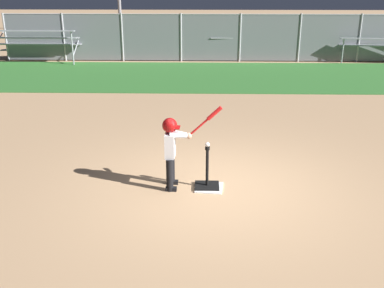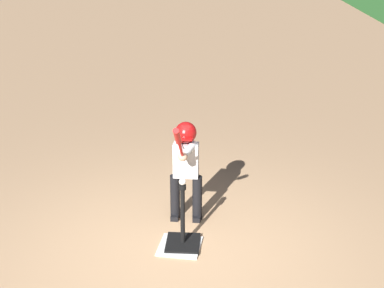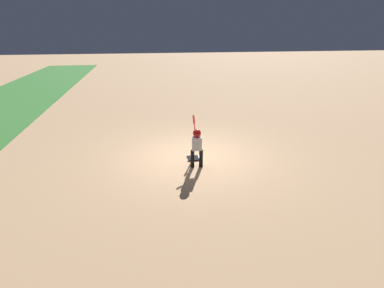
# 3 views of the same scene
# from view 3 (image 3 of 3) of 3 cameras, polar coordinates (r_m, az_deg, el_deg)

# --- Properties ---
(ground_plane) EXTENTS (90.00, 90.00, 0.00)m
(ground_plane) POSITION_cam_3_polar(r_m,az_deg,el_deg) (9.87, 0.17, -2.30)
(ground_plane) COLOR tan
(home_plate) EXTENTS (0.48, 0.48, 0.02)m
(home_plate) POSITION_cam_3_polar(r_m,az_deg,el_deg) (9.70, 0.38, -2.67)
(home_plate) COLOR white
(home_plate) RESTS_ON ground_plane
(batting_tee) EXTENTS (0.40, 0.36, 0.72)m
(batting_tee) POSITION_cam_3_polar(r_m,az_deg,el_deg) (9.63, 0.21, -2.23)
(batting_tee) COLOR black
(batting_tee) RESTS_ON ground_plane
(batter_child) EXTENTS (0.95, 0.38, 1.41)m
(batter_child) POSITION_cam_3_polar(r_m,az_deg,el_deg) (8.86, 0.90, 0.25)
(batter_child) COLOR black
(batter_child) RESTS_ON ground_plane
(baseball) EXTENTS (0.07, 0.07, 0.07)m
(baseball) POSITION_cam_3_polar(r_m,az_deg,el_deg) (9.39, 0.22, 1.39)
(baseball) COLOR white
(baseball) RESTS_ON batting_tee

